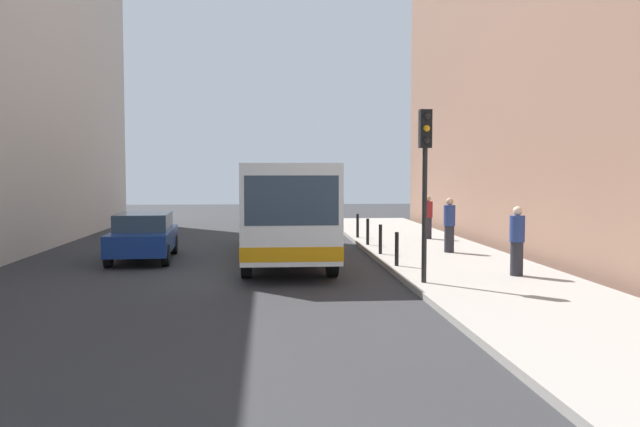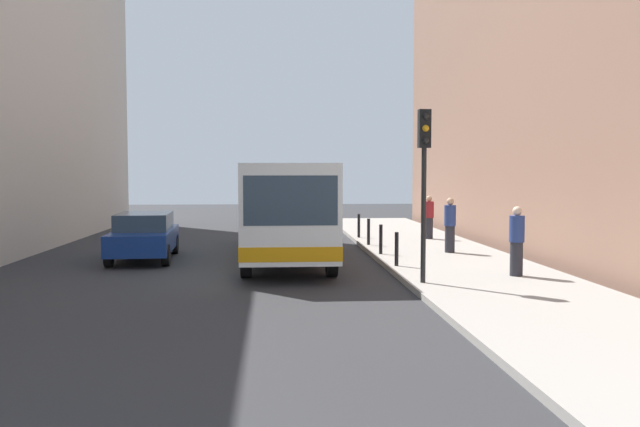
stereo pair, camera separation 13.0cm
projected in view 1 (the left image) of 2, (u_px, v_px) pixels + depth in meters
The scene contains 13 objects.
ground_plane at pixel (274, 277), 17.67m from camera, with size 80.00×80.00×0.00m, color #2D2D30.
sidewalk at pixel (473, 271), 18.09m from camera, with size 4.40×40.00×0.15m, color #9E9991.
building_right at pixel (619, 1), 22.03m from camera, with size 7.00×32.00×16.90m, color #936B56.
bus at pixel (285, 205), 21.46m from camera, with size 2.56×11.03×3.00m.
car_beside_bus at pixel (144, 235), 20.99m from camera, with size 2.06×4.50×1.48m.
traffic_light at pixel (425, 163), 15.66m from camera, with size 0.28×0.33×4.10m.
bollard_near at pixel (397, 249), 18.64m from camera, with size 0.11×0.11×0.95m, color black.
bollard_mid at pixel (380, 239), 21.34m from camera, with size 0.11×0.11×0.95m, color black.
bollard_far at pixel (368, 232), 24.04m from camera, with size 0.11×0.11×0.95m, color black.
bollard_farthest at pixel (358, 226), 26.74m from camera, with size 0.11×0.11×0.95m, color black.
pedestrian_near_signal at pixel (517, 241), 16.85m from camera, with size 0.38×0.38×1.77m.
pedestrian_mid_sidewalk at pixel (449, 225), 21.75m from camera, with size 0.38×0.38×1.79m.
pedestrian_far_sidewalk at pixel (428, 217), 26.21m from camera, with size 0.38×0.38×1.71m.
Camera 1 is at (-0.16, -17.57, 2.78)m, focal length 37.31 mm.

